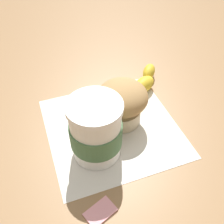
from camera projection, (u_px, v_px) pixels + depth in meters
The scene contains 6 objects.
ground_plane at pixel (112, 127), 0.56m from camera, with size 3.00×3.00×0.00m, color #936D47.
paper_napkin at pixel (112, 127), 0.56m from camera, with size 0.27×0.27×0.00m, color white.
coffee_cup at pixel (96, 131), 0.47m from camera, with size 0.10×0.10×0.12m.
muffin at pixel (122, 102), 0.54m from camera, with size 0.10×0.10×0.10m.
banana at pixel (134, 88), 0.62m from camera, with size 0.13×0.19×0.04m.
sugar_packet at pixel (100, 212), 0.43m from camera, with size 0.05×0.03×0.01m, color pink.
Camera 1 is at (-0.36, 0.10, 0.42)m, focal length 42.00 mm.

